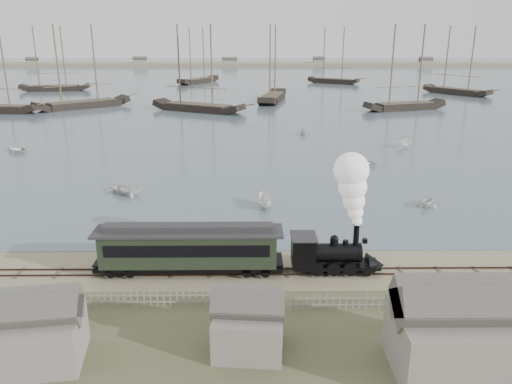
{
  "coord_description": "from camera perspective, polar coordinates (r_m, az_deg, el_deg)",
  "views": [
    {
      "loc": [
        2.2,
        -37.33,
        18.01
      ],
      "look_at": [
        2.61,
        7.82,
        3.5
      ],
      "focal_mm": 35.0,
      "sensor_mm": 36.0,
      "label": 1
    }
  ],
  "objects": [
    {
      "name": "rowboat_0",
      "position": [
        60.28,
        -15.08,
        0.26
      ],
      "size": [
        4.75,
        4.6,
        0.8
      ],
      "primitive_type": "imported",
      "rotation": [
        0.0,
        0.0,
        0.69
      ],
      "color": "white",
      "rests_on": "harbor_water"
    },
    {
      "name": "beached_dinghy",
      "position": [
        43.31,
        -12.62,
        -6.7
      ],
      "size": [
        2.98,
        3.8,
        0.72
      ],
      "primitive_type": "imported",
      "rotation": [
        0.0,
        0.0,
        1.42
      ],
      "color": "white",
      "rests_on": "ground"
    },
    {
      "name": "shed_left",
      "position": [
        32.63,
        -23.5,
        -17.36
      ],
      "size": [
        5.0,
        4.0,
        4.1
      ],
      "primitive_type": null,
      "color": "slate",
      "rests_on": "ground"
    },
    {
      "name": "rowboat_1",
      "position": [
        59.1,
        -14.17,
        0.36
      ],
      "size": [
        3.02,
        3.34,
        1.54
      ],
      "primitive_type": "imported",
      "rotation": [
        0.0,
        0.0,
        1.75
      ],
      "color": "white",
      "rests_on": "harbor_water"
    },
    {
      "name": "schooner_7",
      "position": [
        188.51,
        -6.69,
        15.28
      ],
      "size": [
        14.73,
        19.5,
        20.0
      ],
      "primitive_type": null,
      "rotation": [
        0.0,
        0.0,
        1.0
      ],
      "color": "black",
      "rests_on": "harbor_water"
    },
    {
      "name": "schooner_1",
      "position": [
        131.72,
        -19.62,
        13.36
      ],
      "size": [
        21.79,
        18.94,
        20.0
      ],
      "primitive_type": null,
      "rotation": [
        0.0,
        0.0,
        0.67
      ],
      "color": "black",
      "rests_on": "harbor_water"
    },
    {
      "name": "schooner_3",
      "position": [
        137.71,
        1.95,
        14.5
      ],
      "size": [
        9.6,
        23.21,
        20.0
      ],
      "primitive_type": null,
      "rotation": [
        0.0,
        0.0,
        1.37
      ],
      "color": "black",
      "rests_on": "harbor_water"
    },
    {
      "name": "schooner_8",
      "position": [
        188.37,
        8.94,
        15.19
      ],
      "size": [
        18.54,
        13.23,
        20.0
      ],
      "primitive_type": null,
      "rotation": [
        0.0,
        0.0,
        -0.52
      ],
      "color": "black",
      "rests_on": "harbor_water"
    },
    {
      "name": "shed_right",
      "position": [
        31.38,
        20.85,
        -18.54
      ],
      "size": [
        6.0,
        5.0,
        5.1
      ],
      "primitive_type": null,
      "color": "slate",
      "rests_on": "ground"
    },
    {
      "name": "schooner_5",
      "position": [
        164.38,
        22.31,
        13.77
      ],
      "size": [
        16.42,
        19.75,
        20.0
      ],
      "primitive_type": null,
      "rotation": [
        0.0,
        0.0,
        -0.93
      ],
      "color": "black",
      "rests_on": "harbor_water"
    },
    {
      "name": "passenger_coach",
      "position": [
        39.0,
        -7.67,
        -6.25
      ],
      "size": [
        14.46,
        2.79,
        3.51
      ],
      "color": "black",
      "rests_on": "ground"
    },
    {
      "name": "locomotive",
      "position": [
        38.6,
        10.42,
        -3.37
      ],
      "size": [
        7.39,
        2.76,
        9.21
      ],
      "color": "black",
      "rests_on": "ground"
    },
    {
      "name": "rowboat_4",
      "position": [
        56.68,
        18.99,
        -0.92
      ],
      "size": [
        3.44,
        3.36,
        1.38
      ],
      "primitive_type": "imported",
      "rotation": [
        0.0,
        0.0,
        5.66
      ],
      "color": "white",
      "rests_on": "harbor_water"
    },
    {
      "name": "harbor_water",
      "position": [
        208.12,
        -1.15,
        12.86
      ],
      "size": [
        600.0,
        336.0,
        0.06
      ],
      "primitive_type": "cube",
      "color": "#4A5D6A",
      "rests_on": "ground"
    },
    {
      "name": "schooner_6",
      "position": [
        174.46,
        -22.36,
        13.92
      ],
      "size": [
        21.65,
        7.51,
        20.0
      ],
      "primitive_type": null,
      "rotation": [
        0.0,
        0.0,
        0.13
      ],
      "color": "black",
      "rests_on": "harbor_water"
    },
    {
      "name": "shed_mid",
      "position": [
        31.08,
        -0.83,
        -17.6
      ],
      "size": [
        4.0,
        3.5,
        3.6
      ],
      "primitive_type": null,
      "color": "slate",
      "rests_on": "ground"
    },
    {
      "name": "rowboat_7",
      "position": [
        92.09,
        5.42,
        6.97
      ],
      "size": [
        3.32,
        3.02,
        1.5
      ],
      "primitive_type": "imported",
      "rotation": [
        0.0,
        0.0,
        0.22
      ],
      "color": "white",
      "rests_on": "harbor_water"
    },
    {
      "name": "picket_fence_east",
      "position": [
        36.33,
        16.44,
        -12.71
      ],
      "size": [
        15.0,
        0.1,
        1.2
      ],
      "primitive_type": null,
      "color": "slate",
      "rests_on": "ground"
    },
    {
      "name": "rail_track",
      "position": [
        39.69,
        -3.68,
        -9.14
      ],
      "size": [
        120.0,
        1.8,
        0.16
      ],
      "color": "#33211B",
      "rests_on": "ground"
    },
    {
      "name": "rowboat_5",
      "position": [
        84.85,
        16.58,
        5.34
      ],
      "size": [
        3.27,
        3.69,
        1.39
      ],
      "primitive_type": "imported",
      "rotation": [
        0.0,
        0.0,
        2.22
      ],
      "color": "white",
      "rests_on": "harbor_water"
    },
    {
      "name": "schooner_2",
      "position": [
        119.87,
        -6.8,
        13.89
      ],
      "size": [
        23.39,
        15.67,
        20.0
      ],
      "primitive_type": null,
      "rotation": [
        0.0,
        0.0,
        -0.48
      ],
      "color": "black",
      "rests_on": "harbor_water"
    },
    {
      "name": "rowboat_2",
      "position": [
        53.37,
        0.99,
        -1.07
      ],
      "size": [
        3.59,
        1.64,
        1.34
      ],
      "primitive_type": "imported",
      "rotation": [
        0.0,
        0.0,
        3.24
      ],
      "color": "white",
      "rests_on": "harbor_water"
    },
    {
      "name": "rowboat_3",
      "position": [
        72.07,
        12.31,
        3.3
      ],
      "size": [
        4.26,
        4.61,
        0.78
      ],
      "primitive_type": "imported",
      "rotation": [
        0.0,
        0.0,
        1.02
      ],
      "color": "white",
      "rests_on": "harbor_water"
    },
    {
      "name": "ground",
      "position": [
        41.5,
        -3.54,
        -7.94
      ],
      "size": [
        600.0,
        600.0,
        0.0
      ],
      "primitive_type": "plane",
      "color": "gray",
      "rests_on": "ground"
    },
    {
      "name": "far_spit",
      "position": [
        287.9,
        -0.98,
        14.23
      ],
      "size": [
        500.0,
        20.0,
        1.8
      ],
      "primitive_type": "cube",
      "color": "gray",
      "rests_on": "ground"
    },
    {
      "name": "schooner_4",
      "position": [
        126.54,
        17.0,
        13.47
      ],
      "size": [
        21.18,
        10.84,
        20.0
      ],
      "primitive_type": null,
      "rotation": [
        0.0,
        0.0,
        0.31
      ],
      "color": "black",
      "rests_on": "harbor_water"
    },
    {
      "name": "picket_fence_west",
      "position": [
        36.33,
        -14.66,
        -12.55
      ],
      "size": [
        19.0,
        0.1,
        1.2
      ],
      "primitive_type": null,
      "color": "slate",
      "rests_on": "ground"
    },
    {
      "name": "rowboat_6",
      "position": [
        87.19,
        -25.73,
        4.45
      ],
      "size": [
        4.87,
        5.08,
        0.86
      ],
      "primitive_type": "imported",
      "rotation": [
        0.0,
        0.0,
        4.05
      ],
      "color": "white",
      "rests_on": "harbor_water"
    }
  ]
}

